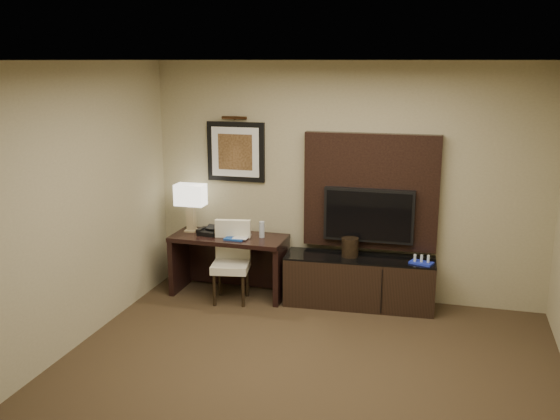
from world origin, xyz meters
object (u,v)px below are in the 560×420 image
(table_lamp, at_px, (191,209))
(desk_phone, at_px, (209,230))
(tv, at_px, (369,215))
(desk_chair, at_px, (231,266))
(water_bottle, at_px, (262,230))
(minibar_tray, at_px, (422,260))
(credenza, at_px, (359,281))
(ice_bucket, at_px, (350,247))
(desk, at_px, (229,265))

(table_lamp, height_order, desk_phone, table_lamp)
(tv, height_order, table_lamp, tv)
(desk_chair, height_order, water_bottle, water_bottle)
(table_lamp, relative_size, minibar_tray, 2.30)
(tv, relative_size, table_lamp, 1.81)
(desk_chair, distance_m, desk_phone, 0.52)
(credenza, height_order, minibar_tray, minibar_tray)
(tv, relative_size, ice_bucket, 4.73)
(desk, height_order, tv, tv)
(credenza, bearing_deg, water_bottle, 176.70)
(desk_chair, height_order, desk_phone, desk_chair)
(credenza, bearing_deg, desk_phone, 178.42)
(desk, bearing_deg, tv, 7.69)
(desk_phone, distance_m, water_bottle, 0.64)
(desk, bearing_deg, minibar_tray, 0.77)
(desk_chair, relative_size, ice_bucket, 4.02)
(tv, relative_size, minibar_tray, 4.16)
(tv, xyz_separation_m, table_lamp, (-2.09, -0.11, -0.03))
(desk_chair, height_order, ice_bucket, desk_chair)
(ice_bucket, bearing_deg, tv, 38.31)
(tv, height_order, desk_phone, tv)
(desk_chair, distance_m, water_bottle, 0.54)
(credenza, relative_size, ice_bucket, 7.83)
(credenza, bearing_deg, table_lamp, 175.83)
(tv, height_order, minibar_tray, tv)
(table_lamp, bearing_deg, minibar_tray, -1.82)
(desk_chair, bearing_deg, desk, 104.28)
(desk_phone, bearing_deg, minibar_tray, 8.83)
(tv, distance_m, minibar_tray, 0.75)
(desk_chair, xyz_separation_m, table_lamp, (-0.59, 0.29, 0.56))
(tv, height_order, ice_bucket, tv)
(desk, relative_size, ice_bucket, 6.29)
(credenza, bearing_deg, ice_bucket, 177.07)
(credenza, height_order, water_bottle, water_bottle)
(water_bottle, height_order, minibar_tray, water_bottle)
(ice_bucket, xyz_separation_m, minibar_tray, (0.78, -0.05, -0.06))
(tv, relative_size, desk_chair, 1.18)
(desk, bearing_deg, water_bottle, 8.36)
(desk_phone, height_order, minibar_tray, desk_phone)
(desk, bearing_deg, credenza, 2.75)
(minibar_tray, bearing_deg, desk_chair, -174.46)
(desk, height_order, desk_chair, desk_chair)
(credenza, xyz_separation_m, minibar_tray, (0.67, -0.05, 0.33))
(tv, height_order, desk_chair, tv)
(desk_phone, bearing_deg, ice_bucket, 10.63)
(tv, bearing_deg, credenza, -115.25)
(desk_chair, relative_size, table_lamp, 1.53)
(credenza, xyz_separation_m, table_lamp, (-2.02, 0.03, 0.70))
(desk, bearing_deg, table_lamp, 171.52)
(desk, xyz_separation_m, desk_phone, (-0.25, -0.00, 0.41))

